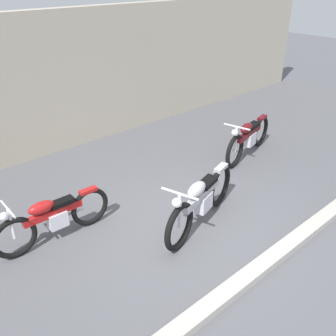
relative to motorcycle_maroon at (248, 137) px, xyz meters
The scene contains 6 objects.
ground_plane 3.21m from the motorcycle_maroon, 158.11° to the right, with size 40.00×40.00×0.00m, color #56565B.
building_wall 4.50m from the motorcycle_maroon, 132.53° to the left, with size 18.00×0.30×3.08m, color #B2A893.
curb_strip 3.86m from the motorcycle_maroon, 140.29° to the right, with size 18.00×0.24×0.12m, color #B7B2A8.
motorcycle_maroon is the anchor object (origin of this frame).
motorcycle_silver 2.91m from the motorcycle_maroon, 157.56° to the right, with size 2.13×0.85×0.98m.
motorcycle_red 4.68m from the motorcycle_maroon, behind, with size 1.92×0.54×0.86m.
Camera 1 is at (-3.58, -3.43, 3.83)m, focal length 40.46 mm.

